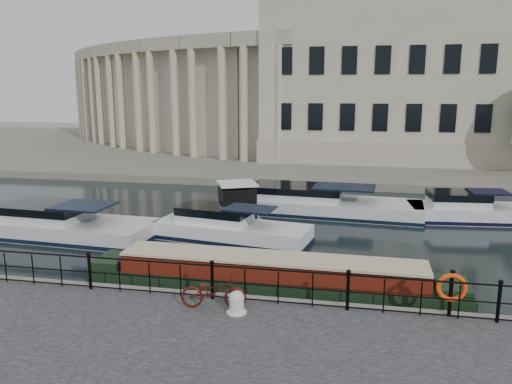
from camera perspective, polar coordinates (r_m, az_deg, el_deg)
ground_plane at (r=17.64m, az=-2.90°, el=-10.83°), size 160.00×160.00×0.00m
far_bank at (r=55.33m, az=6.94°, el=4.81°), size 120.00×42.00×0.55m
railing at (r=15.18m, az=-5.03°, el=-9.79°), size 24.14×0.14×1.22m
civic_building at (r=50.76m, az=5.61°, el=11.89°), size 53.55×31.84×16.85m
bicycle at (r=14.63m, az=-4.88°, el=-11.27°), size 1.97×0.92×1.00m
mooring_bollard at (r=14.37m, az=-2.23°, el=-12.51°), size 0.58×0.58×0.65m
life_ring_post at (r=14.91m, az=21.45°, el=-10.20°), size 0.83×0.21×1.35m
narrowboat at (r=17.30m, az=1.67°, el=-9.98°), size 12.96×1.96×1.48m
harbour_hut at (r=25.62m, az=-2.17°, el=-1.43°), size 3.21×2.99×2.16m
cabin_cruisers at (r=25.35m, az=0.93°, el=-2.93°), size 26.77×10.68×1.99m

